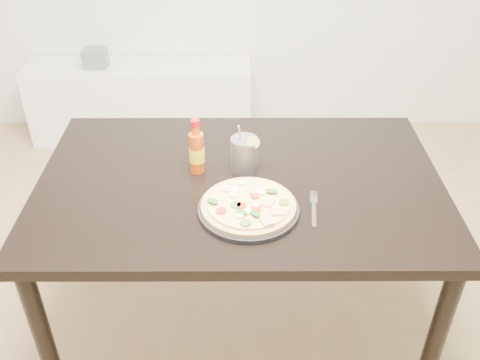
{
  "coord_description": "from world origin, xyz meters",
  "views": [
    {
      "loc": [
        -0.17,
        -1.06,
        1.8
      ],
      "look_at": [
        -0.17,
        0.34,
        0.83
      ],
      "focal_mm": 40.0,
      "sensor_mm": 36.0,
      "label": 1
    }
  ],
  "objects_px": {
    "plate": "(248,209)",
    "cola_cup": "(244,155)",
    "pizza": "(248,205)",
    "media_console": "(142,102)",
    "dining_table": "(240,198)",
    "hot_sauce_bottle": "(197,151)",
    "fork": "(314,207)"
  },
  "relations": [
    {
      "from": "plate",
      "to": "media_console",
      "type": "bearing_deg",
      "value": 110.19
    },
    {
      "from": "plate",
      "to": "hot_sauce_bottle",
      "type": "height_order",
      "value": "hot_sauce_bottle"
    },
    {
      "from": "pizza",
      "to": "hot_sauce_bottle",
      "type": "height_order",
      "value": "hot_sauce_bottle"
    },
    {
      "from": "fork",
      "to": "pizza",
      "type": "bearing_deg",
      "value": -168.89
    },
    {
      "from": "hot_sauce_bottle",
      "to": "fork",
      "type": "distance_m",
      "value": 0.45
    },
    {
      "from": "dining_table",
      "to": "plate",
      "type": "height_order",
      "value": "plate"
    },
    {
      "from": "plate",
      "to": "fork",
      "type": "relative_size",
      "value": 1.71
    },
    {
      "from": "hot_sauce_bottle",
      "to": "cola_cup",
      "type": "height_order",
      "value": "hot_sauce_bottle"
    },
    {
      "from": "dining_table",
      "to": "hot_sauce_bottle",
      "type": "relative_size",
      "value": 6.91
    },
    {
      "from": "hot_sauce_bottle",
      "to": "cola_cup",
      "type": "relative_size",
      "value": 1.09
    },
    {
      "from": "dining_table",
      "to": "media_console",
      "type": "bearing_deg",
      "value": 111.43
    },
    {
      "from": "hot_sauce_bottle",
      "to": "fork",
      "type": "relative_size",
      "value": 1.07
    },
    {
      "from": "media_console",
      "to": "cola_cup",
      "type": "bearing_deg",
      "value": -67.3
    },
    {
      "from": "plate",
      "to": "pizza",
      "type": "xyz_separation_m",
      "value": [
        0.0,
        -0.0,
        0.02
      ]
    },
    {
      "from": "fork",
      "to": "media_console",
      "type": "bearing_deg",
      "value": 122.31
    },
    {
      "from": "pizza",
      "to": "hot_sauce_bottle",
      "type": "xyz_separation_m",
      "value": [
        -0.18,
        0.23,
        0.05
      ]
    },
    {
      "from": "pizza",
      "to": "fork",
      "type": "distance_m",
      "value": 0.21
    },
    {
      "from": "media_console",
      "to": "dining_table",
      "type": "bearing_deg",
      "value": -68.57
    },
    {
      "from": "fork",
      "to": "media_console",
      "type": "distance_m",
      "value": 2.03
    },
    {
      "from": "cola_cup",
      "to": "media_console",
      "type": "height_order",
      "value": "cola_cup"
    },
    {
      "from": "plate",
      "to": "fork",
      "type": "height_order",
      "value": "plate"
    },
    {
      "from": "plate",
      "to": "fork",
      "type": "xyz_separation_m",
      "value": [
        0.21,
        0.02,
        -0.01
      ]
    },
    {
      "from": "pizza",
      "to": "hot_sauce_bottle",
      "type": "relative_size",
      "value": 1.49
    },
    {
      "from": "plate",
      "to": "cola_cup",
      "type": "xyz_separation_m",
      "value": [
        -0.01,
        0.24,
        0.05
      ]
    },
    {
      "from": "dining_table",
      "to": "fork",
      "type": "relative_size",
      "value": 7.42
    },
    {
      "from": "plate",
      "to": "pizza",
      "type": "height_order",
      "value": "pizza"
    },
    {
      "from": "plate",
      "to": "hot_sauce_bottle",
      "type": "relative_size",
      "value": 1.6
    },
    {
      "from": "cola_cup",
      "to": "media_console",
      "type": "xyz_separation_m",
      "value": [
        -0.65,
        1.54,
        -0.56
      ]
    },
    {
      "from": "dining_table",
      "to": "hot_sauce_bottle",
      "type": "height_order",
      "value": "hot_sauce_bottle"
    },
    {
      "from": "media_console",
      "to": "plate",
      "type": "bearing_deg",
      "value": -69.81
    },
    {
      "from": "dining_table",
      "to": "plate",
      "type": "distance_m",
      "value": 0.2
    },
    {
      "from": "pizza",
      "to": "plate",
      "type": "bearing_deg",
      "value": 97.8
    }
  ]
}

